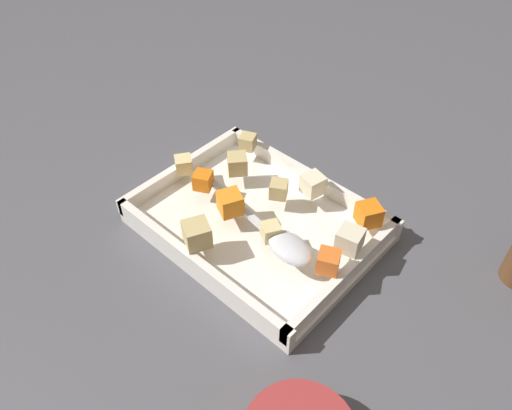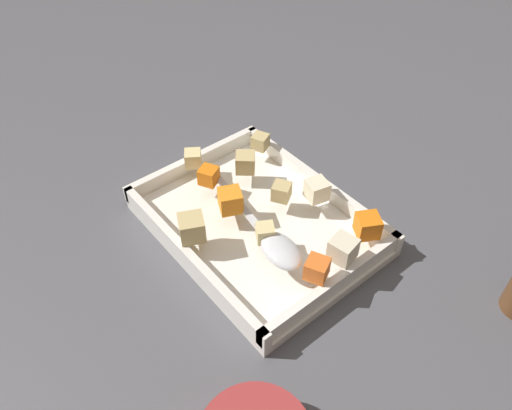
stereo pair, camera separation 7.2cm
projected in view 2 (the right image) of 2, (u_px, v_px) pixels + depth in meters
ground_plane at (265, 226)px, 0.76m from camera, size 4.00×4.00×0.00m
baking_dish at (256, 223)px, 0.75m from camera, size 0.33×0.25×0.04m
carrot_chunk_near_left at (368, 226)px, 0.69m from camera, size 0.04×0.04×0.03m
carrot_chunk_near_spoon at (317, 269)px, 0.63m from camera, size 0.04×0.04×0.03m
carrot_chunk_corner_se at (230, 200)px, 0.72m from camera, size 0.04×0.04×0.03m
carrot_chunk_heap_side at (209, 176)px, 0.76m from camera, size 0.04×0.04×0.03m
potato_chunk_far_left at (317, 190)px, 0.74m from camera, size 0.04×0.04×0.03m
potato_chunk_near_right at (193, 158)px, 0.79m from camera, size 0.04×0.04×0.03m
potato_chunk_heap_top at (260, 142)px, 0.82m from camera, size 0.03×0.03×0.02m
potato_chunk_mid_right at (245, 162)px, 0.78m from camera, size 0.04×0.04×0.03m
potato_chunk_corner_sw at (281, 191)px, 0.74m from camera, size 0.03×0.03×0.03m
potato_chunk_corner_ne at (265, 233)px, 0.68m from camera, size 0.03×0.03×0.02m
potato_chunk_center at (192, 228)px, 0.68m from camera, size 0.05×0.05×0.03m
parsnip_chunk_back_center at (343, 249)px, 0.65m from camera, size 0.04×0.04×0.03m
serving_spoon at (276, 244)px, 0.67m from camera, size 0.24×0.06×0.02m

